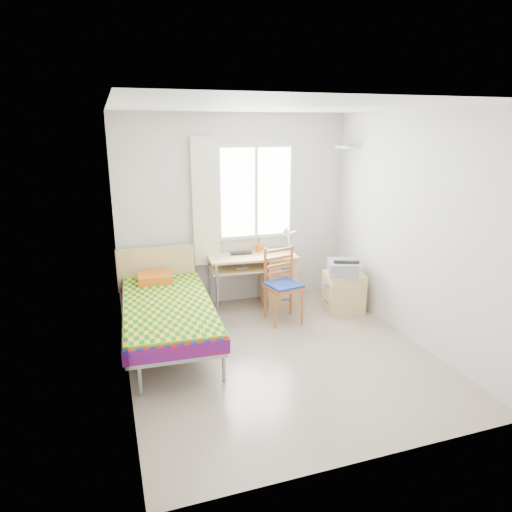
{
  "coord_description": "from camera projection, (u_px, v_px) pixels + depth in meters",
  "views": [
    {
      "loc": [
        -1.68,
        -4.21,
        2.42
      ],
      "look_at": [
        -0.09,
        0.55,
        0.99
      ],
      "focal_mm": 32.0,
      "sensor_mm": 36.0,
      "label": 1
    }
  ],
  "objects": [
    {
      "name": "cabinet",
      "position": [
        343.0,
        292.0,
        6.16
      ],
      "size": [
        0.54,
        0.49,
        0.53
      ],
      "rotation": [
        0.0,
        0.0,
        -0.13
      ],
      "color": "#DDB471",
      "rests_on": "floor"
    },
    {
      "name": "printer",
      "position": [
        342.0,
        267.0,
        6.04
      ],
      "size": [
        0.49,
        0.53,
        0.18
      ],
      "rotation": [
        0.0,
        0.0,
        -0.35
      ],
      "color": "#999BA0",
      "rests_on": "cabinet"
    },
    {
      "name": "task_lamp",
      "position": [
        288.0,
        237.0,
        6.17
      ],
      "size": [
        0.22,
        0.31,
        0.37
      ],
      "rotation": [
        0.0,
        0.0,
        -0.12
      ],
      "color": "white",
      "rests_on": "desk"
    },
    {
      "name": "chair",
      "position": [
        283.0,
        280.0,
        5.8
      ],
      "size": [
        0.49,
        0.49,
        0.95
      ],
      "rotation": [
        0.0,
        0.0,
        0.22
      ],
      "color": "#A95820",
      "rests_on": "floor"
    },
    {
      "name": "curtain",
      "position": [
        205.0,
        203.0,
        6.03
      ],
      "size": [
        0.35,
        0.05,
        1.7
      ],
      "primitive_type": "cube",
      "color": "beige",
      "rests_on": "wall_back"
    },
    {
      "name": "wall_back",
      "position": [
        235.0,
        211.0,
        6.26
      ],
      "size": [
        3.2,
        0.0,
        3.2
      ],
      "primitive_type": "plane",
      "rotation": [
        1.57,
        0.0,
        0.0
      ],
      "color": "silver",
      "rests_on": "ground"
    },
    {
      "name": "floating_shelf",
      "position": [
        347.0,
        147.0,
        6.16
      ],
      "size": [
        0.2,
        0.32,
        0.03
      ],
      "primitive_type": "cube",
      "color": "white",
      "rests_on": "wall_right"
    },
    {
      "name": "wall_left",
      "position": [
        119.0,
        253.0,
        4.18
      ],
      "size": [
        0.0,
        3.5,
        3.5
      ],
      "primitive_type": "plane",
      "rotation": [
        1.57,
        0.0,
        1.57
      ],
      "color": "silver",
      "rests_on": "ground"
    },
    {
      "name": "laptop",
      "position": [
        242.0,
        254.0,
        6.19
      ],
      "size": [
        0.32,
        0.22,
        0.02
      ],
      "primitive_type": "imported",
      "rotation": [
        0.0,
        0.0,
        -0.06
      ],
      "color": "black",
      "rests_on": "desk"
    },
    {
      "name": "bed",
      "position": [
        167.0,
        307.0,
        5.17
      ],
      "size": [
        1.09,
        2.15,
        0.91
      ],
      "rotation": [
        0.0,
        0.0,
        -0.05
      ],
      "color": "#97999F",
      "rests_on": "floor"
    },
    {
      "name": "floor",
      "position": [
        280.0,
        355.0,
        5.02
      ],
      "size": [
        3.5,
        3.5,
        0.0
      ],
      "primitive_type": "plane",
      "color": "#BCAD93",
      "rests_on": "ground"
    },
    {
      "name": "pen_cup",
      "position": [
        258.0,
        248.0,
        6.33
      ],
      "size": [
        0.1,
        0.1,
        0.11
      ],
      "primitive_type": "cylinder",
      "rotation": [
        0.0,
        0.0,
        0.23
      ],
      "color": "orange",
      "rests_on": "desk"
    },
    {
      "name": "wall_right",
      "position": [
        413.0,
        229.0,
        5.15
      ],
      "size": [
        0.0,
        3.5,
        3.5
      ],
      "primitive_type": "plane",
      "rotation": [
        1.57,
        0.0,
        -1.57
      ],
      "color": "silver",
      "rests_on": "ground"
    },
    {
      "name": "window",
      "position": [
        256.0,
        192.0,
        6.26
      ],
      "size": [
        1.1,
        0.04,
        1.3
      ],
      "color": "white",
      "rests_on": "wall_back"
    },
    {
      "name": "ceiling",
      "position": [
        283.0,
        106.0,
        4.31
      ],
      "size": [
        3.5,
        3.5,
        0.0
      ],
      "primitive_type": "plane",
      "rotation": [
        3.14,
        0.0,
        0.0
      ],
      "color": "white",
      "rests_on": "wall_back"
    },
    {
      "name": "desk",
      "position": [
        274.0,
        276.0,
        6.36
      ],
      "size": [
        1.22,
        0.63,
        0.74
      ],
      "rotation": [
        0.0,
        0.0,
        -0.08
      ],
      "color": "#DCC373",
      "rests_on": "floor"
    },
    {
      "name": "book",
      "position": [
        235.0,
        267.0,
        6.17
      ],
      "size": [
        0.17,
        0.22,
        0.02
      ],
      "primitive_type": "imported",
      "rotation": [
        0.0,
        0.0,
        -0.03
      ],
      "color": "gray",
      "rests_on": "desk"
    }
  ]
}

